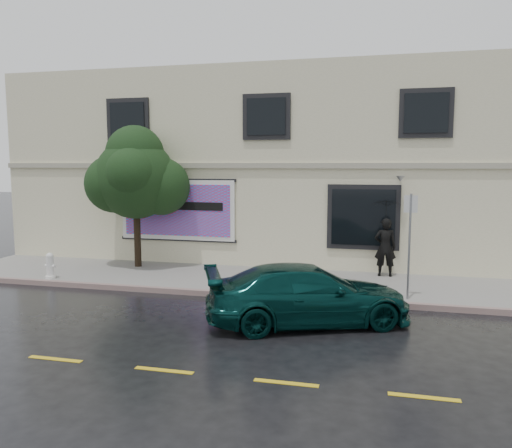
% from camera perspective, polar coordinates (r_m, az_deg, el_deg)
% --- Properties ---
extents(ground, '(90.00, 90.00, 0.00)m').
position_cam_1_polar(ground, '(12.46, -3.82, -10.18)').
color(ground, black).
rests_on(ground, ground).
extents(sidewalk, '(20.00, 3.50, 0.15)m').
position_cam_1_polar(sidewalk, '(15.46, -0.21, -6.50)').
color(sidewalk, gray).
rests_on(sidewalk, ground).
extents(curb, '(20.00, 0.18, 0.16)m').
position_cam_1_polar(curb, '(13.82, -1.95, -8.13)').
color(curb, slate).
rests_on(curb, ground).
extents(road_marking, '(19.00, 0.12, 0.01)m').
position_cam_1_polar(road_marking, '(9.37, -10.46, -16.12)').
color(road_marking, gold).
rests_on(road_marking, ground).
extents(building, '(20.00, 8.12, 7.00)m').
position_cam_1_polar(building, '(20.67, 3.60, 6.43)').
color(building, beige).
rests_on(building, ground).
extents(billboard, '(4.30, 0.16, 2.20)m').
position_cam_1_polar(billboard, '(17.71, -9.03, 1.61)').
color(billboard, white).
rests_on(billboard, ground).
extents(car, '(5.10, 3.68, 1.36)m').
position_cam_1_polar(car, '(11.58, 5.95, -8.02)').
color(car, '#08302E').
rests_on(car, ground).
extents(pedestrian, '(0.69, 0.48, 1.84)m').
position_cam_1_polar(pedestrian, '(16.11, 14.54, -2.58)').
color(pedestrian, black).
rests_on(pedestrian, sidewalk).
extents(umbrella, '(1.01, 1.01, 0.73)m').
position_cam_1_polar(umbrella, '(15.95, 14.68, 1.97)').
color(umbrella, black).
rests_on(umbrella, pedestrian).
extents(street_tree, '(2.72, 2.72, 4.38)m').
position_cam_1_polar(street_tree, '(17.38, -13.58, 5.04)').
color(street_tree, black).
rests_on(street_tree, sidewalk).
extents(fire_hydrant, '(0.33, 0.31, 0.80)m').
position_cam_1_polar(fire_hydrant, '(16.64, -22.46, -4.44)').
color(fire_hydrant, white).
rests_on(fire_hydrant, sidewalk).
extents(sign_pole, '(0.34, 0.06, 2.75)m').
position_cam_1_polar(sign_pole, '(13.40, 17.15, -1.41)').
color(sign_pole, gray).
rests_on(sign_pole, sidewalk).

